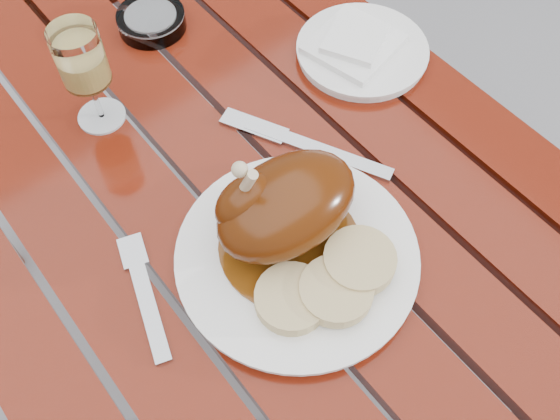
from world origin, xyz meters
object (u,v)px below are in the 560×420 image
object	(u,v)px
dinner_plate	(297,257)
table	(235,275)
ashtray	(151,20)
side_plate	(362,51)
wine_glass	(88,78)

from	to	relation	value
dinner_plate	table	bearing A→B (deg)	85.36
table	ashtray	bearing A→B (deg)	75.64
side_plate	ashtray	size ratio (longest dim) A/B	1.88
dinner_plate	ashtray	bearing A→B (deg)	79.46
table	side_plate	world-z (taller)	side_plate
table	side_plate	size ratio (longest dim) A/B	5.64
dinner_plate	wine_glass	distance (m)	0.39
dinner_plate	wine_glass	world-z (taller)	wine_glass
table	ashtray	distance (m)	0.49
table	dinner_plate	xyz separation A→B (m)	(-0.02, -0.20, 0.39)
wine_glass	ashtray	bearing A→B (deg)	35.60
wine_glass	side_plate	size ratio (longest dim) A/B	0.79
wine_glass	ashtray	xyz separation A→B (m)	(0.17, 0.12, -0.07)
table	ashtray	xyz separation A→B (m)	(0.08, 0.29, 0.39)
side_plate	dinner_plate	bearing A→B (deg)	-145.10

